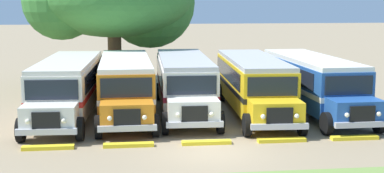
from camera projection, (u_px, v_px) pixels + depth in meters
name	position (u px, v px, depth m)	size (l,w,h in m)	color
ground_plane	(211.00, 153.00, 20.85)	(220.00, 220.00, 0.00)	#937F60
parked_bus_slot_0	(68.00, 85.00, 27.08)	(3.15, 10.90, 2.82)	silver
parked_bus_slot_1	(126.00, 83.00, 27.63)	(2.74, 10.85, 2.82)	orange
parked_bus_slot_2	(184.00, 81.00, 28.31)	(2.96, 10.88, 2.82)	silver
parked_bus_slot_3	(254.00, 82.00, 27.96)	(3.08, 10.89, 2.82)	yellow
parked_bus_slot_4	(313.00, 81.00, 28.27)	(2.93, 10.87, 2.82)	#23519E
curb_wheelstop_0	(48.00, 148.00, 21.29)	(2.00, 0.36, 0.15)	yellow
curb_wheelstop_1	(129.00, 145.00, 21.66)	(2.00, 0.36, 0.15)	yellow
curb_wheelstop_2	(206.00, 142.00, 22.04)	(2.00, 0.36, 0.15)	yellow
curb_wheelstop_3	(282.00, 140.00, 22.41)	(2.00, 0.36, 0.15)	yellow
curb_wheelstop_4	(354.00, 138.00, 22.78)	(2.00, 0.36, 0.15)	yellow
broad_shade_tree	(117.00, 1.00, 35.80)	(11.02, 10.71, 8.56)	brown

